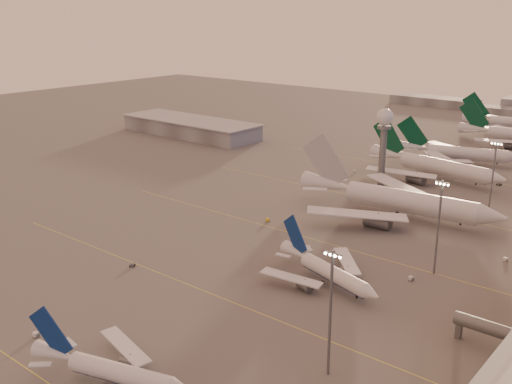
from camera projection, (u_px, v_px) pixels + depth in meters
The scene contains 20 objects.
ground at pixel (129, 287), 147.47m from camera, with size 700.00×700.00×0.00m, color #565353.
taxiway_markings at pixel (352, 249), 170.67m from camera, with size 180.00×185.25×0.02m.
hangar at pixel (190, 127), 322.35m from camera, with size 82.00×27.00×8.50m.
radar_tower at pixel (384, 131), 226.93m from camera, with size 6.40×6.40×31.10m.
mast_a at pixel (330, 308), 108.28m from camera, with size 3.60×0.56×25.00m.
mast_b at pixel (439, 224), 150.73m from camera, with size 3.60×0.56×25.00m.
mast_c at pixel (493, 175), 194.40m from camera, with size 3.60×0.56×25.00m.
narrowbody_near at pixel (110, 373), 107.75m from camera, with size 33.42×26.28×13.42m.
narrowbody_mid at pixel (327, 273), 148.20m from camera, with size 34.89×27.43×14.02m.
widebody_white at pixel (397, 204), 195.54m from camera, with size 70.29×56.12×24.72m.
greentail_a at pixel (435, 169), 239.62m from camera, with size 60.73×48.71×22.15m.
greentail_b at pixel (459, 156), 263.46m from camera, with size 52.86×42.10×19.71m.
gsv_truck_a at pixel (37, 333), 124.38m from camera, with size 5.82×3.69×2.21m.
gsv_tug_mid at pixel (132, 265), 158.67m from camera, with size 3.23×3.49×0.86m.
gsv_truck_b at pixel (412, 277), 150.19m from camera, with size 5.56×2.57×2.16m.
gsv_truck_c at pixel (269, 218), 191.82m from camera, with size 5.62×4.97×2.24m.
gsv_catering_b at pixel (507, 255), 161.67m from camera, with size 4.81×2.86×3.69m.
gsv_tug_far at pixel (406, 200), 211.74m from camera, with size 2.73×4.05×1.09m.
gsv_truck_d at pixel (355, 170), 249.89m from camera, with size 2.62×5.03×1.93m.
gsv_tug_hangar at pixel (499, 184), 231.13m from camera, with size 3.71×2.57×0.98m.
Camera 1 is at (109.24, -83.77, 65.76)m, focal length 42.00 mm.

